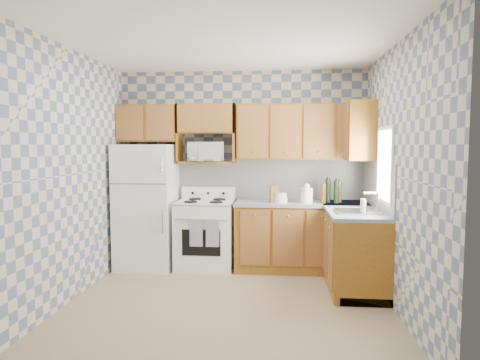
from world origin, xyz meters
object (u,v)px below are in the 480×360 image
at_px(stove_body, 206,235).
at_px(electric_kettle, 307,195).
at_px(microwave, 206,152).
at_px(refrigerator, 147,206).

bearing_deg(stove_body, electric_kettle, -3.80).
relative_size(microwave, electric_kettle, 2.43).
bearing_deg(microwave, refrigerator, -177.86).
bearing_deg(electric_kettle, stove_body, 176.20).
distance_m(stove_body, electric_kettle, 1.47).
relative_size(refrigerator, microwave, 3.48).
distance_m(refrigerator, stove_body, 0.89).
distance_m(microwave, electric_kettle, 1.49).
height_order(stove_body, electric_kettle, electric_kettle).
bearing_deg(stove_body, refrigerator, -178.22).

